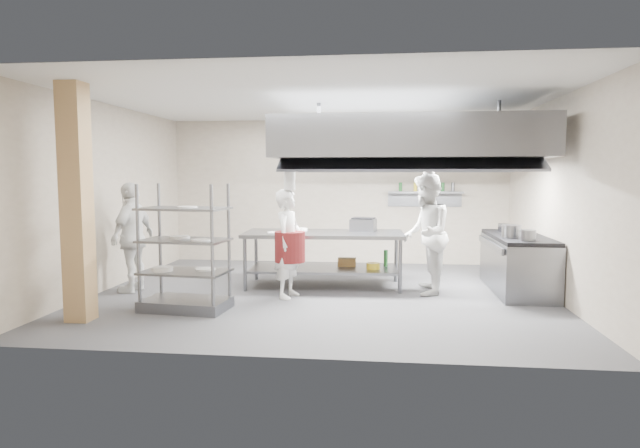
# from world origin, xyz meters

# --- Properties ---
(floor) EXTENTS (7.00, 7.00, 0.00)m
(floor) POSITION_xyz_m (0.00, 0.00, 0.00)
(floor) COLOR #373739
(floor) RESTS_ON ground
(ceiling) EXTENTS (7.00, 7.00, 0.00)m
(ceiling) POSITION_xyz_m (0.00, 0.00, 3.00)
(ceiling) COLOR silver
(ceiling) RESTS_ON wall_back
(wall_back) EXTENTS (7.00, 0.00, 7.00)m
(wall_back) POSITION_xyz_m (0.00, 3.00, 1.50)
(wall_back) COLOR gray
(wall_back) RESTS_ON ground
(wall_left) EXTENTS (0.00, 6.00, 6.00)m
(wall_left) POSITION_xyz_m (-3.50, 0.00, 1.50)
(wall_left) COLOR gray
(wall_left) RESTS_ON ground
(wall_right) EXTENTS (0.00, 6.00, 6.00)m
(wall_right) POSITION_xyz_m (3.50, 0.00, 1.50)
(wall_right) COLOR gray
(wall_right) RESTS_ON ground
(column) EXTENTS (0.30, 0.30, 3.00)m
(column) POSITION_xyz_m (-2.90, -1.90, 1.50)
(column) COLOR tan
(column) RESTS_ON floor
(exhaust_hood) EXTENTS (4.00, 2.50, 0.60)m
(exhaust_hood) POSITION_xyz_m (1.30, 0.40, 2.40)
(exhaust_hood) COLOR slate
(exhaust_hood) RESTS_ON ceiling
(hood_strip_a) EXTENTS (1.60, 0.12, 0.04)m
(hood_strip_a) POSITION_xyz_m (0.40, 0.40, 2.08)
(hood_strip_a) COLOR white
(hood_strip_a) RESTS_ON exhaust_hood
(hood_strip_b) EXTENTS (1.60, 0.12, 0.04)m
(hood_strip_b) POSITION_xyz_m (2.20, 0.40, 2.08)
(hood_strip_b) COLOR white
(hood_strip_b) RESTS_ON exhaust_hood
(wall_shelf) EXTENTS (1.50, 0.28, 0.04)m
(wall_shelf) POSITION_xyz_m (1.80, 2.84, 1.50)
(wall_shelf) COLOR slate
(wall_shelf) RESTS_ON wall_back
(island) EXTENTS (2.66, 1.20, 0.91)m
(island) POSITION_xyz_m (-0.03, 0.54, 0.46)
(island) COLOR gray
(island) RESTS_ON floor
(island_worktop) EXTENTS (2.66, 1.20, 0.06)m
(island_worktop) POSITION_xyz_m (-0.03, 0.54, 0.88)
(island_worktop) COLOR slate
(island_worktop) RESTS_ON island
(island_undershelf) EXTENTS (2.45, 1.08, 0.04)m
(island_undershelf) POSITION_xyz_m (-0.03, 0.54, 0.30)
(island_undershelf) COLOR slate
(island_undershelf) RESTS_ON island
(pass_rack) EXTENTS (1.22, 0.79, 1.74)m
(pass_rack) POSITION_xyz_m (-1.76, -1.23, 0.87)
(pass_rack) COLOR gray
(pass_rack) RESTS_ON floor
(cooking_range) EXTENTS (0.80, 2.00, 0.84)m
(cooking_range) POSITION_xyz_m (3.08, 0.50, 0.42)
(cooking_range) COLOR slate
(cooking_range) RESTS_ON floor
(range_top) EXTENTS (0.78, 1.96, 0.06)m
(range_top) POSITION_xyz_m (3.08, 0.50, 0.87)
(range_top) COLOR black
(range_top) RESTS_ON cooking_range
(chef_head) EXTENTS (0.52, 0.67, 1.64)m
(chef_head) POSITION_xyz_m (-0.47, -0.33, 0.82)
(chef_head) COLOR white
(chef_head) RESTS_ON floor
(chef_line) EXTENTS (0.78, 0.97, 1.88)m
(chef_line) POSITION_xyz_m (1.60, 0.16, 0.94)
(chef_line) COLOR silver
(chef_line) RESTS_ON floor
(chef_plating) EXTENTS (0.56, 1.07, 1.74)m
(chef_plating) POSITION_xyz_m (-3.00, -0.20, 0.87)
(chef_plating) COLOR white
(chef_plating) RESTS_ON floor
(griddle) EXTENTS (0.46, 0.39, 0.20)m
(griddle) POSITION_xyz_m (0.61, 0.80, 1.01)
(griddle) COLOR slate
(griddle) RESTS_ON island_worktop
(wicker_basket) EXTENTS (0.31, 0.21, 0.13)m
(wicker_basket) POSITION_xyz_m (0.34, 0.70, 0.39)
(wicker_basket) COLOR brown
(wicker_basket) RESTS_ON island_undershelf
(stockpot) EXTENTS (0.28, 0.28, 0.20)m
(stockpot) POSITION_xyz_m (2.89, 0.16, 1.00)
(stockpot) COLOR slate
(stockpot) RESTS_ON range_top
(plate_stack) EXTENTS (0.28, 0.28, 0.05)m
(plate_stack) POSITION_xyz_m (-1.76, -1.23, 0.56)
(plate_stack) COLOR white
(plate_stack) RESTS_ON pass_rack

